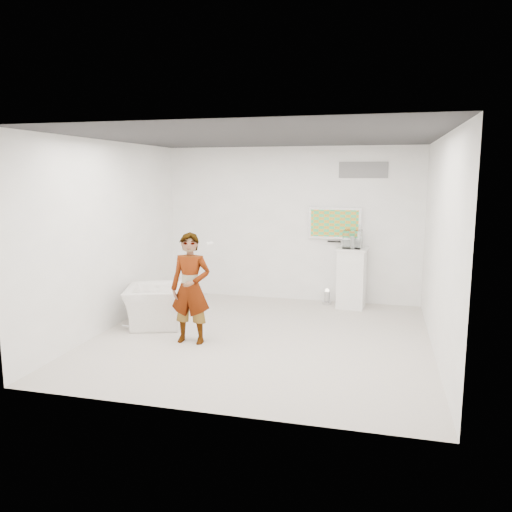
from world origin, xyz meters
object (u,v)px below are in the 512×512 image
at_px(tv, 335,223).
at_px(floor_uplight, 327,297).
at_px(pedestal, 351,278).
at_px(person, 191,288).
at_px(armchair, 154,306).

height_order(tv, floor_uplight, tv).
xyz_separation_m(pedestal, floor_uplight, (-0.46, 0.09, -0.42)).
xyz_separation_m(person, armchair, (-0.92, 0.65, -0.50)).
relative_size(person, armchair, 1.65).
bearing_deg(person, floor_uplight, 55.37).
relative_size(tv, person, 0.61).
bearing_deg(floor_uplight, person, -122.74).
relative_size(tv, pedestal, 0.89).
relative_size(armchair, floor_uplight, 3.46).
relative_size(tv, armchair, 1.00).
bearing_deg(floor_uplight, tv, 65.85).
xyz_separation_m(tv, floor_uplight, (-0.09, -0.20, -1.41)).
bearing_deg(person, armchair, 142.68).
bearing_deg(armchair, tv, -68.47).
relative_size(person, pedestal, 1.46).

